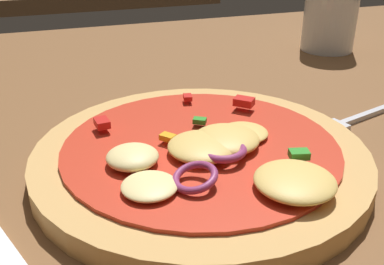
# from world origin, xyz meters

# --- Properties ---
(dining_table) EXTENTS (1.26, 0.95, 0.03)m
(dining_table) POSITION_xyz_m (0.00, 0.00, 0.02)
(dining_table) COLOR brown
(dining_table) RESTS_ON ground
(pizza) EXTENTS (0.25, 0.25, 0.03)m
(pizza) POSITION_xyz_m (-0.03, -0.01, 0.05)
(pizza) COLOR tan
(pizza) RESTS_ON dining_table
(fork) EXTENTS (0.19, 0.06, 0.01)m
(fork) POSITION_xyz_m (0.14, 0.03, 0.04)
(fork) COLOR silver
(fork) RESTS_ON dining_table
(beer_glass) EXTENTS (0.07, 0.07, 0.12)m
(beer_glass) POSITION_xyz_m (0.24, 0.24, 0.09)
(beer_glass) COLOR silver
(beer_glass) RESTS_ON dining_table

